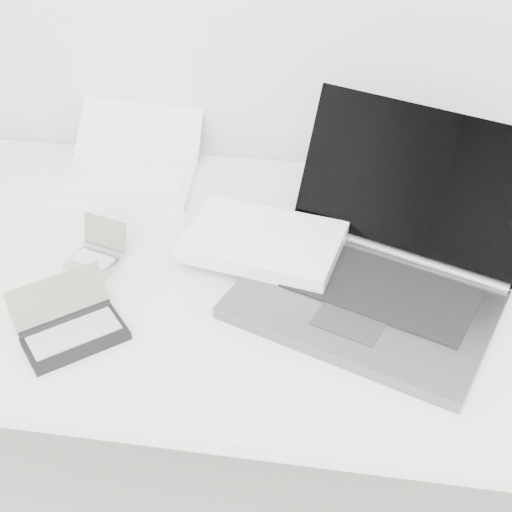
# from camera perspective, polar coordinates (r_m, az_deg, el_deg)

# --- Properties ---
(desk) EXTENTS (1.60, 0.80, 0.73)m
(desk) POSITION_cam_1_polar(r_m,az_deg,el_deg) (1.35, 1.51, -2.67)
(desk) COLOR white
(desk) RESTS_ON ground
(laptop_large) EXTENTS (0.65, 0.54, 0.27)m
(laptop_large) POSITION_cam_1_polar(r_m,az_deg,el_deg) (1.28, 7.26, -0.31)
(laptop_large) COLOR slate
(laptop_large) RESTS_ON desk
(netbook_open_white) EXTENTS (0.31, 0.37, 0.12)m
(netbook_open_white) POSITION_cam_1_polar(r_m,az_deg,el_deg) (1.61, -9.96, 7.26)
(netbook_open_white) COLOR white
(netbook_open_white) RESTS_ON desk
(pda_silver) EXTENTS (0.11, 0.11, 0.08)m
(pda_silver) POSITION_cam_1_polar(r_m,az_deg,el_deg) (1.37, -12.56, 0.14)
(pda_silver) COLOR silver
(pda_silver) RESTS_ON desk
(palmtop_charcoal) EXTENTS (0.21, 0.20, 0.08)m
(palmtop_charcoal) POSITION_cam_1_polar(r_m,az_deg,el_deg) (1.22, -14.59, -5.57)
(palmtop_charcoal) COLOR black
(palmtop_charcoal) RESTS_ON desk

